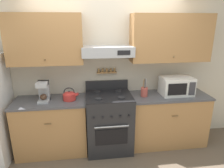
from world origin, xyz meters
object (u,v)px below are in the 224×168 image
at_px(tea_kettle, 69,96).
at_px(microwave, 176,86).
at_px(stove_range, 109,122).
at_px(utensil_crock, 144,92).
at_px(coffee_maker, 44,91).

height_order(tea_kettle, microwave, microwave).
bearing_deg(stove_range, utensil_crock, 2.43).
xyz_separation_m(stove_range, microwave, (1.16, 0.04, 0.57)).
distance_m(tea_kettle, microwave, 1.79).
relative_size(stove_range, coffee_maker, 3.54).
height_order(coffee_maker, utensil_crock, coffee_maker).
relative_size(tea_kettle, microwave, 0.49).
bearing_deg(utensil_crock, microwave, 1.81).
distance_m(microwave, utensil_crock, 0.57).
bearing_deg(stove_range, microwave, 2.13).
height_order(microwave, utensil_crock, same).
bearing_deg(coffee_maker, utensil_crock, -1.19).
bearing_deg(tea_kettle, microwave, 0.57).
relative_size(stove_range, utensil_crock, 3.71).
distance_m(tea_kettle, utensil_crock, 1.22).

